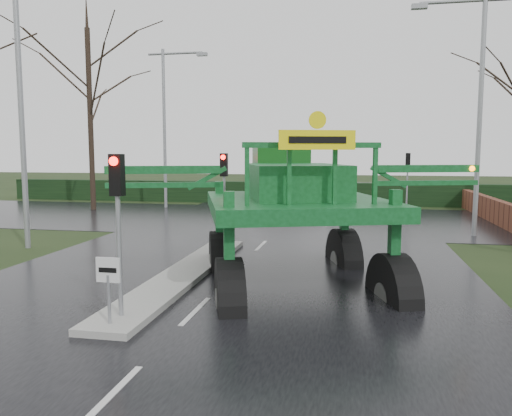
% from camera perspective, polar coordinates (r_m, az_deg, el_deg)
% --- Properties ---
extents(ground, '(140.00, 140.00, 0.00)m').
position_cam_1_polar(ground, '(11.50, -6.91, -11.69)').
color(ground, black).
rests_on(ground, ground).
extents(road_main, '(14.00, 80.00, 0.02)m').
position_cam_1_polar(road_main, '(20.97, 1.57, -3.38)').
color(road_main, black).
rests_on(road_main, ground).
extents(road_cross, '(80.00, 12.00, 0.02)m').
position_cam_1_polar(road_cross, '(26.84, 3.69, -1.24)').
color(road_cross, black).
rests_on(road_cross, ground).
extents(median_island, '(1.20, 10.00, 0.16)m').
position_cam_1_polar(median_island, '(14.61, -8.14, -7.43)').
color(median_island, gray).
rests_on(median_island, ground).
extents(hedge_row, '(44.00, 0.90, 1.50)m').
position_cam_1_polar(hedge_row, '(34.67, 5.42, 1.70)').
color(hedge_row, black).
rests_on(hedge_row, ground).
extents(brick_wall, '(0.40, 20.00, 1.20)m').
position_cam_1_polar(brick_wall, '(27.48, 25.97, -0.45)').
color(brick_wall, '#592D1E').
rests_on(brick_wall, ground).
extents(keep_left_sign, '(0.50, 0.07, 1.35)m').
position_cam_1_polar(keep_left_sign, '(10.36, -16.52, -7.84)').
color(keep_left_sign, gray).
rests_on(keep_left_sign, ground).
extents(traffic_signal_near, '(0.26, 0.33, 3.52)m').
position_cam_1_polar(traffic_signal_near, '(10.54, -15.54, 0.89)').
color(traffic_signal_near, gray).
rests_on(traffic_signal_near, ground).
extents(traffic_signal_mid, '(0.26, 0.33, 3.52)m').
position_cam_1_polar(traffic_signal_mid, '(18.51, -3.68, 3.37)').
color(traffic_signal_mid, gray).
rests_on(traffic_signal_mid, ground).
extents(traffic_signal_far, '(0.26, 0.33, 3.52)m').
position_cam_1_polar(traffic_signal_far, '(30.56, 16.94, 4.29)').
color(traffic_signal_far, gray).
rests_on(traffic_signal_far, ground).
extents(street_light_left_near, '(3.85, 0.30, 10.00)m').
position_cam_1_polar(street_light_left_near, '(20.23, -24.68, 12.71)').
color(street_light_left_near, gray).
rests_on(street_light_left_near, ground).
extents(street_light_right, '(3.85, 0.30, 10.00)m').
position_cam_1_polar(street_light_right, '(23.02, 23.55, 11.92)').
color(street_light_right, gray).
rests_on(street_light_right, ground).
extents(street_light_left_far, '(3.85, 0.30, 10.00)m').
position_cam_1_polar(street_light_left_far, '(32.62, -9.95, 10.56)').
color(street_light_left_far, gray).
rests_on(street_light_left_far, ground).
extents(tree_left_far, '(7.70, 7.70, 13.26)m').
position_cam_1_polar(tree_left_far, '(32.74, -18.51, 12.35)').
color(tree_left_far, black).
rests_on(tree_left_far, ground).
extents(crop_sprayer, '(9.56, 7.37, 5.60)m').
position_cam_1_polar(crop_sprayer, '(11.69, -3.22, 1.91)').
color(crop_sprayer, black).
rests_on(crop_sprayer, ground).
extents(white_sedan, '(4.65, 1.90, 1.50)m').
position_cam_1_polar(white_sedan, '(29.43, 3.68, -0.58)').
color(white_sedan, silver).
rests_on(white_sedan, ground).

